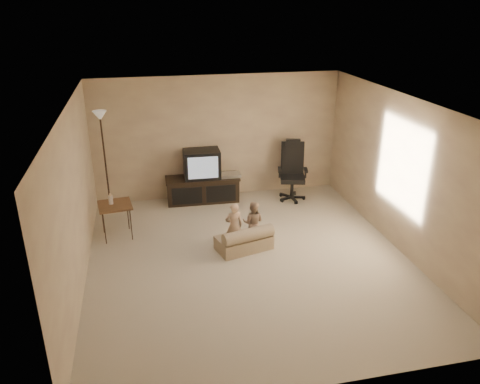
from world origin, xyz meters
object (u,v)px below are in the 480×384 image
object	(u,v)px
child_sofa	(245,240)
toddler_right	(253,223)
floor_lamp	(103,139)
tv_stand	(203,180)
side_table	(115,205)
toddler_left	(234,226)
office_chair	(292,178)

from	to	relation	value
child_sofa	toddler_right	xyz separation A→B (m)	(0.19, 0.21, 0.20)
floor_lamp	child_sofa	xyz separation A→B (m)	(2.24, -2.18, -1.25)
tv_stand	side_table	world-z (taller)	tv_stand
toddler_left	tv_stand	bearing A→B (deg)	-86.16
side_table	toddler_right	world-z (taller)	side_table
tv_stand	office_chair	size ratio (longest dim) A/B	1.24
tv_stand	floor_lamp	xyz separation A→B (m)	(-1.86, -0.00, 0.98)
floor_lamp	child_sofa	world-z (taller)	floor_lamp
floor_lamp	tv_stand	bearing A→B (deg)	0.04
side_table	floor_lamp	size ratio (longest dim) A/B	0.42
toddler_left	side_table	bearing A→B (deg)	-26.02
side_table	floor_lamp	xyz separation A→B (m)	(-0.17, 1.23, 0.84)
tv_stand	toddler_left	distance (m)	2.09
side_table	toddler_left	world-z (taller)	side_table
child_sofa	toddler_left	xyz separation A→B (m)	(-0.16, 0.11, 0.23)
floor_lamp	toddler_right	distance (m)	3.30
office_chair	toddler_right	world-z (taller)	office_chair
toddler_right	tv_stand	bearing A→B (deg)	-52.23
toddler_right	floor_lamp	bearing A→B (deg)	-17.41
office_chair	toddler_right	distance (m)	2.11
office_chair	tv_stand	bearing A→B (deg)	-173.62
child_sofa	office_chair	bearing A→B (deg)	38.61
tv_stand	toddler_right	distance (m)	2.05
tv_stand	side_table	bearing A→B (deg)	-141.88
side_table	toddler_left	distance (m)	2.10
tv_stand	floor_lamp	size ratio (longest dim) A/B	0.78
office_chair	side_table	world-z (taller)	office_chair
floor_lamp	toddler_left	world-z (taller)	floor_lamp
tv_stand	toddler_left	size ratio (longest dim) A/B	1.88
side_table	tv_stand	bearing A→B (deg)	36.15
side_table	toddler_right	distance (m)	2.39
tv_stand	toddler_right	size ratio (longest dim) A/B	2.01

